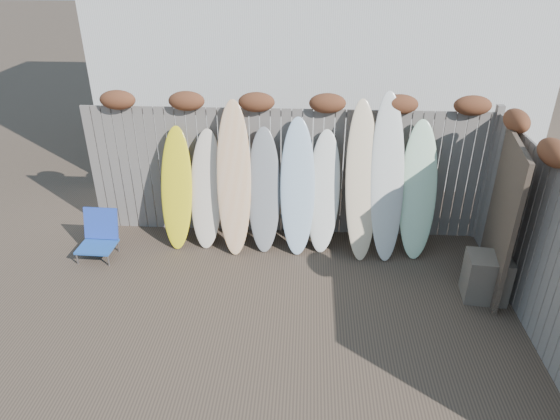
# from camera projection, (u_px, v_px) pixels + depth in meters

# --- Properties ---
(ground) EXTENTS (80.00, 80.00, 0.00)m
(ground) POSITION_uv_depth(u_px,v_px,m) (274.00, 332.00, 5.91)
(ground) COLOR #493A2D
(back_fence) EXTENTS (6.05, 0.28, 2.24)m
(back_fence) POSITION_uv_depth(u_px,v_px,m) (289.00, 162.00, 7.47)
(back_fence) COLOR slate
(back_fence) RESTS_ON ground
(right_fence) EXTENTS (0.28, 4.40, 2.24)m
(right_fence) POSITION_uv_depth(u_px,v_px,m) (548.00, 246.00, 5.45)
(right_fence) COLOR slate
(right_fence) RESTS_ON ground
(beach_chair) EXTENTS (0.52, 0.55, 0.67)m
(beach_chair) POSITION_uv_depth(u_px,v_px,m) (99.00, 235.00, 7.28)
(beach_chair) COLOR #2253AB
(beach_chair) RESTS_ON ground
(wooden_crate) EXTENTS (0.57, 0.49, 0.61)m
(wooden_crate) POSITION_uv_depth(u_px,v_px,m) (486.00, 277.00, 6.37)
(wooden_crate) COLOR #716254
(wooden_crate) RESTS_ON ground
(lattice_panel) EXTENTS (0.28, 1.34, 2.02)m
(lattice_panel) POSITION_uv_depth(u_px,v_px,m) (502.00, 218.00, 6.28)
(lattice_panel) COLOR #443A29
(lattice_panel) RESTS_ON ground
(surfboard_0) EXTENTS (0.47, 0.64, 1.77)m
(surfboard_0) POSITION_uv_depth(u_px,v_px,m) (177.00, 189.00, 7.35)
(surfboard_0) COLOR yellow
(surfboard_0) RESTS_ON ground
(surfboard_1) EXTENTS (0.53, 0.65, 1.72)m
(surfboard_1) POSITION_uv_depth(u_px,v_px,m) (206.00, 190.00, 7.37)
(surfboard_1) COLOR beige
(surfboard_1) RESTS_ON ground
(surfboard_2) EXTENTS (0.55, 0.80, 2.17)m
(surfboard_2) POSITION_uv_depth(u_px,v_px,m) (234.00, 179.00, 7.17)
(surfboard_2) COLOR #E5AE66
(surfboard_2) RESTS_ON ground
(surfboard_3) EXTENTS (0.51, 0.67, 1.78)m
(surfboard_3) POSITION_uv_depth(u_px,v_px,m) (264.00, 191.00, 7.27)
(surfboard_3) COLOR gray
(surfboard_3) RESTS_ON ground
(surfboard_4) EXTENTS (0.53, 0.71, 1.93)m
(surfboard_4) POSITION_uv_depth(u_px,v_px,m) (298.00, 187.00, 7.19)
(surfboard_4) COLOR #ACC7DD
(surfboard_4) RESTS_ON ground
(surfboard_5) EXTENTS (0.52, 0.67, 1.75)m
(surfboard_5) POSITION_uv_depth(u_px,v_px,m) (324.00, 192.00, 7.26)
(surfboard_5) COLOR white
(surfboard_5) RESTS_ON ground
(surfboard_6) EXTENTS (0.52, 0.81, 2.21)m
(surfboard_6) POSITION_uv_depth(u_px,v_px,m) (362.00, 182.00, 7.04)
(surfboard_6) COLOR beige
(surfboard_6) RESTS_ON ground
(surfboard_7) EXTENTS (0.54, 0.85, 2.31)m
(surfboard_7) POSITION_uv_depth(u_px,v_px,m) (387.00, 178.00, 7.01)
(surfboard_7) COLOR silver
(surfboard_7) RESTS_ON ground
(surfboard_8) EXTENTS (0.53, 0.70, 1.93)m
(surfboard_8) POSITION_uv_depth(u_px,v_px,m) (418.00, 191.00, 7.10)
(surfboard_8) COLOR #CAF7CA
(surfboard_8) RESTS_ON ground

